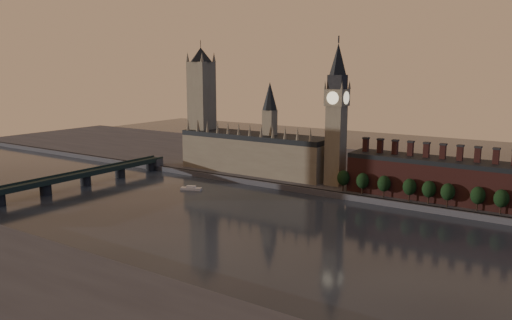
% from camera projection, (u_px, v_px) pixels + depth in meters
% --- Properties ---
extents(ground, '(900.00, 900.00, 0.00)m').
position_uv_depth(ground, '(236.00, 226.00, 284.17)').
color(ground, black).
rests_on(ground, ground).
extents(north_bank, '(900.00, 182.00, 4.00)m').
position_uv_depth(north_bank, '(358.00, 170.00, 429.25)').
color(north_bank, '#4A4A4F').
rests_on(north_bank, ground).
extents(palace_of_westminster, '(130.00, 30.30, 74.00)m').
position_uv_depth(palace_of_westminster, '(255.00, 151.00, 409.39)').
color(palace_of_westminster, '#766B54').
rests_on(palace_of_westminster, north_bank).
extents(victoria_tower, '(24.00, 24.00, 108.00)m').
position_uv_depth(victoria_tower, '(202.00, 103.00, 433.10)').
color(victoria_tower, '#766B54').
rests_on(victoria_tower, north_bank).
extents(big_ben, '(15.00, 15.00, 107.00)m').
position_uv_depth(big_ben, '(337.00, 113.00, 358.25)').
color(big_ben, '#766B54').
rests_on(big_ben, north_bank).
extents(chimney_block, '(110.00, 25.00, 37.00)m').
position_uv_depth(chimney_block, '(433.00, 178.00, 327.00)').
color(chimney_block, '#4E221E').
rests_on(chimney_block, north_bank).
extents(embankment_tree_0, '(8.60, 8.60, 14.88)m').
position_uv_depth(embankment_tree_0, '(343.00, 178.00, 346.75)').
color(embankment_tree_0, black).
rests_on(embankment_tree_0, north_bank).
extents(embankment_tree_1, '(8.60, 8.60, 14.88)m').
position_uv_depth(embankment_tree_1, '(363.00, 181.00, 337.85)').
color(embankment_tree_1, black).
rests_on(embankment_tree_1, north_bank).
extents(embankment_tree_2, '(8.60, 8.60, 14.88)m').
position_uv_depth(embankment_tree_2, '(384.00, 184.00, 329.60)').
color(embankment_tree_2, black).
rests_on(embankment_tree_2, north_bank).
extents(embankment_tree_3, '(8.60, 8.60, 14.88)m').
position_uv_depth(embankment_tree_3, '(410.00, 187.00, 320.44)').
color(embankment_tree_3, black).
rests_on(embankment_tree_3, north_bank).
extents(embankment_tree_4, '(8.60, 8.60, 14.88)m').
position_uv_depth(embankment_tree_4, '(429.00, 189.00, 314.44)').
color(embankment_tree_4, black).
rests_on(embankment_tree_4, north_bank).
extents(embankment_tree_5, '(8.60, 8.60, 14.88)m').
position_uv_depth(embankment_tree_5, '(448.00, 192.00, 307.40)').
color(embankment_tree_5, black).
rests_on(embankment_tree_5, north_bank).
extents(embankment_tree_6, '(8.60, 8.60, 14.88)m').
position_uv_depth(embankment_tree_6, '(478.00, 195.00, 298.90)').
color(embankment_tree_6, black).
rests_on(embankment_tree_6, north_bank).
extents(embankment_tree_7, '(8.60, 8.60, 14.88)m').
position_uv_depth(embankment_tree_7, '(501.00, 198.00, 291.97)').
color(embankment_tree_7, black).
rests_on(embankment_tree_7, north_bank).
extents(westminster_bridge, '(14.00, 200.00, 11.55)m').
position_uv_depth(westminster_bridge, '(63.00, 181.00, 365.48)').
color(westminster_bridge, '#1C2B26').
rests_on(westminster_bridge, ground).
extents(river_boat, '(16.01, 10.02, 3.10)m').
position_uv_depth(river_boat, '(191.00, 188.00, 368.32)').
color(river_boat, silver).
rests_on(river_boat, ground).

